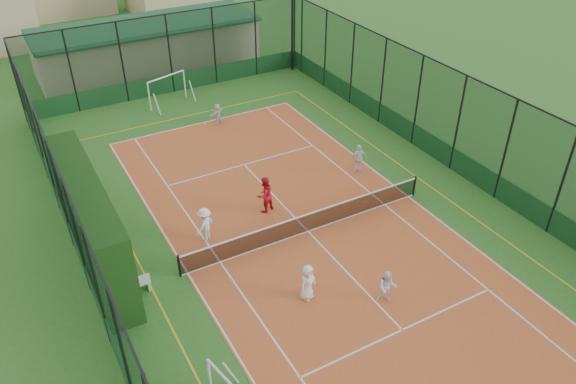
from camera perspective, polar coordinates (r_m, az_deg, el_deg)
name	(u,v)px	position (r m, az deg, el deg)	size (l,w,h in m)	color
ground	(308,232)	(24.25, 2.05, -4.04)	(300.00, 300.00, 0.00)	#2F6623
court_slab	(308,231)	(24.25, 2.05, -4.03)	(11.17, 23.97, 0.01)	#A94725
tennis_net	(308,222)	(23.93, 2.07, -3.04)	(11.67, 0.12, 1.06)	black
perimeter_fence	(309,183)	(22.81, 2.17, 0.93)	(18.12, 34.12, 5.00)	black
floodlight_ne	(292,11)	(39.32, 0.45, 17.95)	(0.60, 0.26, 8.25)	black
clubhouse	(148,45)	(41.77, -14.08, 14.27)	(15.20, 7.20, 3.15)	tan
hedge_left	(91,222)	(22.97, -19.43, -2.89)	(1.28, 8.57, 3.75)	black
white_bench	(128,286)	(21.82, -15.92, -9.18)	(1.61, 0.44, 0.91)	white
futsal_goal_far	(167,90)	(35.81, -12.15, 10.07)	(2.79, 0.81, 1.80)	white
child_near_left	(308,282)	(20.72, 2.00, -9.14)	(0.74, 0.48, 1.51)	white
child_near_right	(387,287)	(20.92, 10.03, -9.47)	(0.68, 0.53, 1.39)	white
child_far_left	(205,224)	(23.60, -8.45, -3.27)	(1.01, 0.58, 1.56)	white
child_far_right	(359,158)	(28.11, 7.20, 3.40)	(0.89, 0.37, 1.52)	white
child_far_back	(218,114)	(32.97, -7.16, 7.91)	(1.11, 0.35, 1.20)	white
coach	(265,195)	(25.01, -2.38, -0.26)	(0.84, 0.66, 1.73)	red
tennis_balls	(300,215)	(25.12, 1.20, -2.38)	(6.31, 1.53, 0.07)	#CCE033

